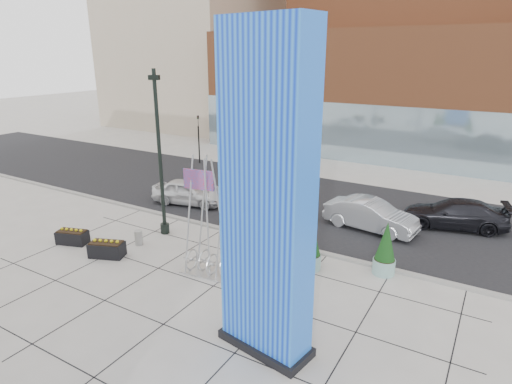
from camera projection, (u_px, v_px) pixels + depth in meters
The scene contains 19 objects.
ground at pixel (208, 270), 18.83m from camera, with size 160.00×160.00×0.00m, color #9E9991.
street_asphalt at pixel (303, 204), 27.02m from camera, with size 80.00×12.00×0.02m, color black.
curb_edge at pixel (254, 236), 22.08m from camera, with size 80.00×0.30×0.12m, color gray.
tower_podium at pixel (393, 94), 38.75m from camera, with size 34.00×10.00×11.00m, color brown.
tower_glass_front at pixel (375, 135), 35.75m from camera, with size 34.00×0.60×5.00m, color #8CA5B2.
blue_pylon at pixel (267, 206), 12.42m from camera, with size 3.21×1.84×10.07m.
lamp_post at pixel (161, 170), 21.60m from camera, with size 0.57×0.46×8.41m.
public_art_sculpture at pixel (208, 244), 18.17m from camera, with size 2.38×1.32×5.22m.
concrete_bollard at pixel (139, 238), 21.18m from camera, with size 0.39×0.39×0.75m, color gray.
overhead_street_sign at pixel (289, 176), 19.85m from camera, with size 1.92×0.89×4.24m.
round_planter_east at pixel (385, 250), 18.19m from camera, with size 0.96×0.96×2.39m.
round_planter_mid at pixel (300, 238), 18.99m from camera, with size 1.06×1.06×2.65m.
round_planter_west at pixel (311, 245), 18.61m from camera, with size 0.96×0.96×2.40m.
box_planter_north at pixel (107, 248), 19.96m from camera, with size 1.76×1.31×0.87m.
box_planter_south at pixel (72, 236), 21.33m from camera, with size 1.65×1.17×0.82m.
car_white_west at pixel (188, 192), 26.76m from camera, with size 1.84×4.56×1.55m, color silver.
car_silver_mid at pixel (371, 215), 22.88m from camera, with size 1.72×4.95×1.63m, color #A2A4AA.
car_dark_east at pixel (455, 214), 23.16m from camera, with size 2.18×5.36×1.56m, color black.
traffic_signal at pixel (199, 137), 36.17m from camera, with size 0.15×0.18×4.10m.
Camera 1 is at (10.32, -13.43, 9.15)m, focal length 30.00 mm.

